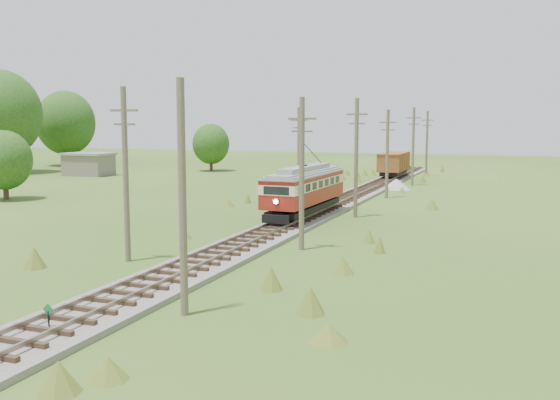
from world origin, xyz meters
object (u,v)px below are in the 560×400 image
at_px(streetcar, 305,187).
at_px(gondola, 394,163).
at_px(switch_marker, 49,316).
at_px(gravel_pile, 397,184).

height_order(streetcar, gondola, streetcar).
relative_size(switch_marker, gravel_pile, 0.32).
relative_size(switch_marker, gondola, 0.13).
bearing_deg(switch_marker, gondola, 89.82).
height_order(switch_marker, gravel_pile, gravel_pile).
bearing_deg(gondola, gravel_pile, -77.97).
distance_m(switch_marker, streetcar, 26.99).
xyz_separation_m(gondola, gravel_pile, (2.54, -11.53, -1.56)).
bearing_deg(streetcar, gravel_pile, 85.03).
xyz_separation_m(streetcar, gravel_pile, (2.54, 23.85, -1.94)).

